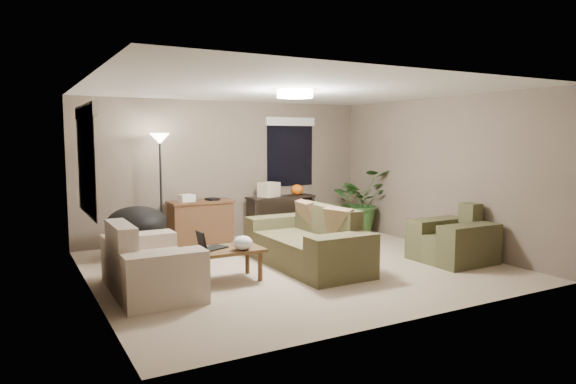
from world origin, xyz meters
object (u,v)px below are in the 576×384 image
desk (201,222)px  console_table (281,213)px  cat_scratching_post (423,239)px  loveseat (148,267)px  armchair (453,242)px  houseplant (359,208)px  floor_lamp (160,152)px  papasan_chair (137,228)px  main_sofa (308,245)px  coffee_table (224,254)px

desk → console_table: 1.56m
desk → cat_scratching_post: bearing=-39.2°
loveseat → console_table: loveseat is taller
armchair → houseplant: houseplant is taller
loveseat → armchair: same height
loveseat → houseplant: size_ratio=1.29×
desk → armchair: bearing=-47.1°
console_table → floor_lamp: 2.56m
floor_lamp → cat_scratching_post: (3.63, -2.26, -1.38)m
console_table → papasan_chair: size_ratio=1.33×
loveseat → main_sofa: bearing=4.6°
floor_lamp → cat_scratching_post: bearing=-31.9°
console_table → cat_scratching_post: bearing=-60.1°
armchair → floor_lamp: floor_lamp is taller
console_table → floor_lamp: bearing=-177.7°
cat_scratching_post → coffee_table: bearing=-179.0°
houseplant → main_sofa: bearing=-141.6°
main_sofa → console_table: bearing=71.6°
coffee_table → papasan_chair: papasan_chair is taller
cat_scratching_post → console_table: bearing=119.9°
armchair → coffee_table: (-3.40, 0.63, 0.06)m
floor_lamp → cat_scratching_post: size_ratio=3.82×
armchair → loveseat: bearing=171.6°
loveseat → floor_lamp: 2.75m
main_sofa → cat_scratching_post: main_sofa is taller
loveseat → desk: bearing=58.3°
cat_scratching_post → armchair: bearing=-95.3°
floor_lamp → houseplant: bearing=-5.8°
loveseat → houseplant: (4.51, 1.92, 0.19)m
main_sofa → console_table: 2.33m
loveseat → cat_scratching_post: loveseat is taller
desk → floor_lamp: 1.42m
main_sofa → floor_lamp: bearing=126.2°
armchair → houseplant: 2.57m
main_sofa → armchair: (2.02, -0.83, 0.00)m
loveseat → papasan_chair: loveseat is taller
desk → houseplant: bearing=-9.5°
loveseat → armchair: bearing=-8.4°
armchair → cat_scratching_post: (0.06, 0.69, -0.08)m
coffee_table → desk: size_ratio=0.91×
coffee_table → papasan_chair: bearing=110.0°
coffee_table → floor_lamp: size_ratio=0.52×
houseplant → console_table: bearing=161.9°
coffee_table → cat_scratching_post: bearing=1.0°
coffee_table → houseplant: bearing=28.5°
loveseat → floor_lamp: bearing=71.3°
coffee_table → cat_scratching_post: (3.46, 0.06, -0.14)m
desk → papasan_chair: bearing=-154.3°
main_sofa → cat_scratching_post: size_ratio=4.40×
coffee_table → console_table: size_ratio=0.77×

